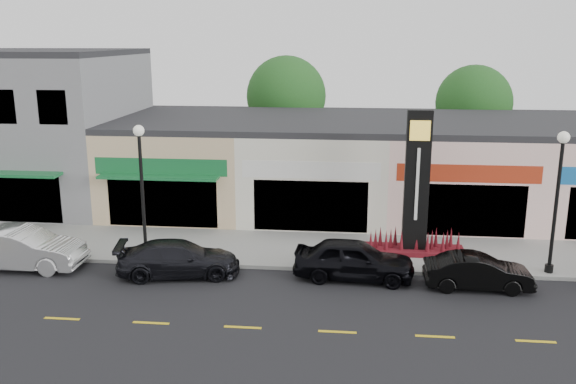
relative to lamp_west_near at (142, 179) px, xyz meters
name	(u,v)px	position (x,y,z in m)	size (l,w,h in m)	color
ground	(339,293)	(8.00, -2.50, -3.48)	(120.00, 120.00, 0.00)	black
sidewalk	(342,250)	(8.00, 1.85, -3.40)	(52.00, 4.30, 0.15)	gray
curb	(341,270)	(8.00, -0.40, -3.40)	(52.00, 0.20, 0.15)	gray
building_grey_2story	(20,126)	(-10.00, 8.98, 0.67)	(12.00, 10.95, 8.30)	slate
shop_beige	(189,161)	(-0.50, 8.96, -1.08)	(7.00, 10.85, 4.80)	tan
shop_cream	(317,163)	(6.50, 8.97, -1.08)	(7.00, 10.01, 4.80)	beige
shop_pink_w	(450,166)	(13.50, 8.97, -1.08)	(7.00, 10.01, 4.80)	beige
tree_rear_west	(286,96)	(4.00, 17.00, 1.74)	(5.20, 5.20, 7.83)	#382619
tree_rear_mid	(474,103)	(16.00, 17.00, 1.41)	(4.80, 4.80, 7.29)	#382619
lamp_west_near	(142,179)	(0.00, 0.00, 0.00)	(0.44, 0.44, 5.47)	black
lamp_east_near	(558,188)	(16.00, 0.00, 0.00)	(0.44, 0.44, 5.47)	black
pylon_sign	(416,204)	(11.00, 1.70, -1.20)	(4.20, 1.30, 6.00)	maroon
car_white_van	(21,248)	(-4.64, -1.33, -2.65)	(5.00, 1.74, 1.65)	silver
car_dark_sedan	(179,259)	(1.79, -1.41, -2.80)	(4.68, 1.90, 1.36)	black
car_black_sedan	(354,259)	(8.50, -1.06, -2.70)	(4.54, 1.83, 1.55)	black
car_black_conv	(478,272)	(13.01, -1.54, -2.84)	(3.87, 1.35, 1.27)	black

